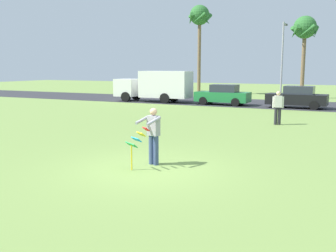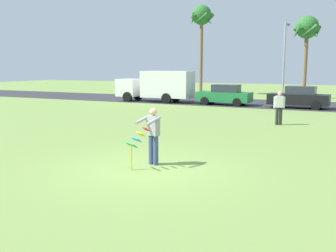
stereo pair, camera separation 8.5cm
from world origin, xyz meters
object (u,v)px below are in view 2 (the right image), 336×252
kite_held (136,141)px  palm_tree_right_near (307,30)px  person_kite_flyer (153,134)px  person_walker_near (279,107)px  parked_car_green (225,95)px  streetlight_pole (285,56)px  parked_car_black (299,98)px  parked_truck_white_box (159,85)px  palm_tree_left_near (202,19)px

kite_held → palm_tree_right_near: palm_tree_right_near is taller
person_kite_flyer → person_walker_near: same height
parked_car_green → streetlight_pole: 8.92m
parked_car_black → palm_tree_right_near: palm_tree_right_near is taller
kite_held → parked_truck_white_box: size_ratio=0.18×
palm_tree_left_near → palm_tree_right_near: bearing=-4.0°
palm_tree_right_near → person_kite_flyer: bearing=-91.6°
parked_car_green → parked_car_black: size_ratio=1.00×
palm_tree_right_near → streetlight_pole: 3.41m
parked_car_black → kite_held: bearing=-95.3°
parked_car_green → parked_car_black: (5.59, -0.00, 0.00)m
person_kite_flyer → parked_car_black: bearing=85.0°
parked_car_green → kite_held: bearing=-79.2°
person_kite_flyer → parked_car_black: (1.66, 19.03, -0.18)m
parked_truck_white_box → person_walker_near: parked_truck_white_box is taller
kite_held → person_walker_near: (2.07, 10.76, 0.10)m
kite_held → palm_tree_right_near: size_ratio=0.16×
kite_held → person_walker_near: person_walker_near is taller
parked_truck_white_box → parked_car_green: parked_truck_white_box is taller
parked_truck_white_box → parked_car_black: 11.45m
palm_tree_right_near → person_walker_near: size_ratio=4.44×
parked_truck_white_box → palm_tree_right_near: palm_tree_right_near is taller
parked_truck_white_box → palm_tree_left_near: palm_tree_left_near is taller
parked_car_black → person_walker_near: (0.23, -8.95, 0.16)m
parked_car_black → palm_tree_right_near: 11.13m
person_walker_near → person_kite_flyer: bearing=-100.6°
palm_tree_right_near → kite_held: bearing=-91.9°
kite_held → streetlight_pole: 27.61m
person_kite_flyer → palm_tree_left_near: size_ratio=0.18×
person_kite_flyer → parked_truck_white_box: (-9.78, 19.03, 0.46)m
parked_car_black → person_walker_near: size_ratio=2.45×
kite_held → parked_truck_white_box: bearing=115.9°
palm_tree_left_near → person_walker_near: palm_tree_left_near is taller
parked_car_green → parked_truck_white_box: bearing=-180.0°
person_kite_flyer → parked_car_green: bearing=101.7°
parked_truck_white_box → person_walker_near: bearing=-37.5°
kite_held → parked_car_green: (-3.75, 19.71, -0.06)m
kite_held → palm_tree_right_near: bearing=88.1°
parked_car_black → streetlight_pole: size_ratio=0.61×
kite_held → person_walker_near: 10.96m
streetlight_pole → person_walker_near: (2.68, -16.66, -3.06)m
parked_truck_white_box → streetlight_pole: (8.97, 7.71, 2.59)m
parked_car_black → palm_tree_right_near: (-0.85, 9.62, 5.55)m
person_kite_flyer → kite_held: 0.71m
person_kite_flyer → streetlight_pole: size_ratio=0.25×
parked_car_green → parked_car_black: 5.59m
streetlight_pole → kite_held: bearing=-88.7°
person_kite_flyer → parked_car_black: 19.11m
streetlight_pole → palm_tree_left_near: bearing=163.9°
parked_car_green → palm_tree_left_near: palm_tree_left_near is taller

